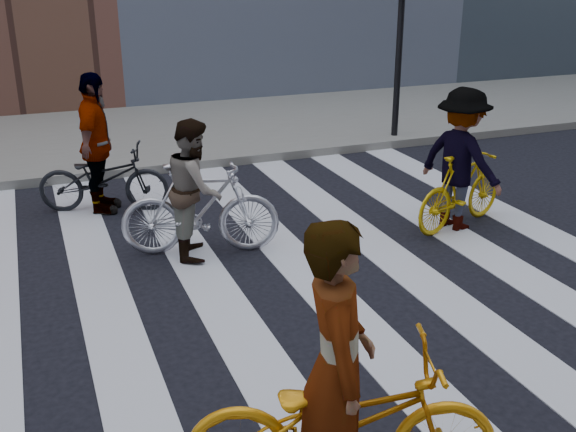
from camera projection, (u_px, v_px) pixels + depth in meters
ground at (281, 307)px, 6.83m from camera, size 100.00×100.00×0.00m
sidewalk_far at (146, 135)px, 13.33m from camera, size 100.00×5.00×0.15m
zebra_crosswalk at (281, 306)px, 6.82m from camera, size 8.25×10.00×0.01m
traffic_signal at (403, 21)px, 12.16m from camera, size 0.22×0.42×3.33m
bike_yellow_left at (342, 423)px, 4.29m from camera, size 2.12×1.31×1.05m
bike_silver_mid at (200, 209)px, 7.91m from camera, size 1.93×1.01×1.12m
bike_yellow_right at (461, 190)px, 8.74m from camera, size 1.74×0.99×1.01m
bike_dark_rear at (103, 179)px, 9.31m from camera, size 1.90×1.17×0.94m
rider_left at (337, 366)px, 4.12m from camera, size 0.66×0.81×1.93m
rider_mid at (195, 188)px, 7.80m from camera, size 0.81×0.93×1.64m
rider_right at (461, 160)px, 8.57m from camera, size 1.03×1.34×1.84m
rider_rear at (96, 144)px, 9.12m from camera, size 0.81×1.22×1.93m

